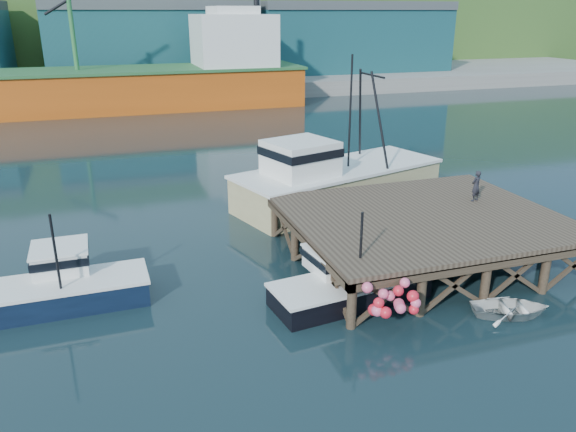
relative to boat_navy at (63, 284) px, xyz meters
name	(u,v)px	position (x,y,z in m)	size (l,w,h in m)	color
ground	(311,273)	(10.16, -0.61, -0.81)	(300.00, 300.00, 0.00)	black
wharf	(426,219)	(15.66, -0.80, 1.13)	(12.00, 10.00, 2.62)	brown
far_quay	(152,79)	(10.16, 69.39, 0.19)	(160.00, 40.00, 2.00)	gray
warehouse_mid	(152,43)	(10.16, 64.39, 5.69)	(28.00, 16.00, 9.00)	#194752
warehouse_right	(344,40)	(40.16, 64.39, 5.69)	(30.00, 16.00, 9.00)	#194752
cargo_ship	(93,81)	(1.69, 47.39, 2.50)	(55.50, 10.00, 13.75)	#C75112
hillside	(132,10)	(10.16, 99.39, 10.19)	(220.00, 50.00, 22.00)	#2D511E
boat_navy	(63,284)	(0.00, 0.00, 0.00)	(6.50, 3.47, 4.04)	black
boat_black	(347,281)	(10.72, -3.18, -0.09)	(6.62, 5.52, 3.94)	black
trawler	(334,175)	(14.86, 7.95, 0.96)	(13.65, 8.14, 8.62)	tan
dinghy	(511,308)	(16.06, -6.41, -0.51)	(2.08, 2.92, 0.60)	silver
dockworker	(476,186)	(19.04, 0.32, 2.07)	(0.55, 0.36, 1.51)	black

